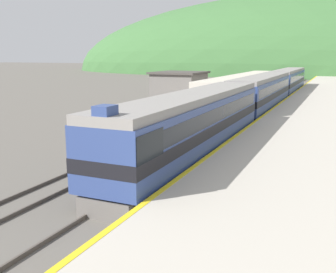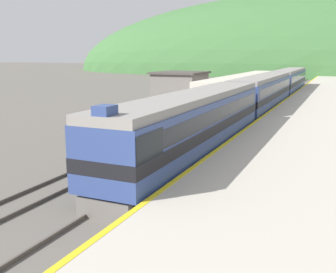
# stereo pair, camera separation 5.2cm
# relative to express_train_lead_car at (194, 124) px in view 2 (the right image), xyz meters

# --- Properties ---
(track_main) EXTENTS (1.52, 180.00, 0.16)m
(track_main) POSITION_rel_express_train_lead_car_xyz_m (0.00, 48.85, -2.05)
(track_main) COLOR #4C443D
(track_main) RESTS_ON ground
(track_siding) EXTENTS (1.52, 180.00, 0.16)m
(track_siding) POSITION_rel_express_train_lead_car_xyz_m (-4.03, 48.85, -2.05)
(track_siding) COLOR #4C443D
(track_siding) RESTS_ON ground
(platform) EXTENTS (7.01, 140.00, 0.95)m
(platform) POSITION_rel_express_train_lead_car_xyz_m (5.09, 28.85, -1.66)
(platform) COLOR #BCB5A5
(platform) RESTS_ON ground
(distant_hills) EXTENTS (187.85, 84.53, 54.09)m
(distant_hills) POSITION_rel_express_train_lead_car_xyz_m (0.00, 124.84, -2.13)
(distant_hills) COLOR #3D6B38
(distant_hills) RESTS_ON ground
(station_shed) EXTENTS (5.86, 6.48, 4.01)m
(station_shed) POSITION_rel_express_train_lead_car_xyz_m (-10.73, 24.14, -0.11)
(station_shed) COLOR slate
(station_shed) RESTS_ON ground
(express_train_lead_car) EXTENTS (2.96, 19.75, 4.26)m
(express_train_lead_car) POSITION_rel_express_train_lead_car_xyz_m (0.00, 0.00, 0.00)
(express_train_lead_car) COLOR black
(express_train_lead_car) RESTS_ON ground
(carriage_second) EXTENTS (2.95, 20.02, 3.90)m
(carriage_second) POSITION_rel_express_train_lead_car_xyz_m (0.00, 21.00, -0.01)
(carriage_second) COLOR black
(carriage_second) RESTS_ON ground
(carriage_third) EXTENTS (2.95, 20.02, 3.90)m
(carriage_third) POSITION_rel_express_train_lead_car_xyz_m (0.00, 41.89, -0.01)
(carriage_third) COLOR black
(carriage_third) RESTS_ON ground
(siding_train) EXTENTS (2.90, 30.07, 3.54)m
(siding_train) POSITION_rel_express_train_lead_car_xyz_m (-4.03, 28.66, -0.31)
(siding_train) COLOR black
(siding_train) RESTS_ON ground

